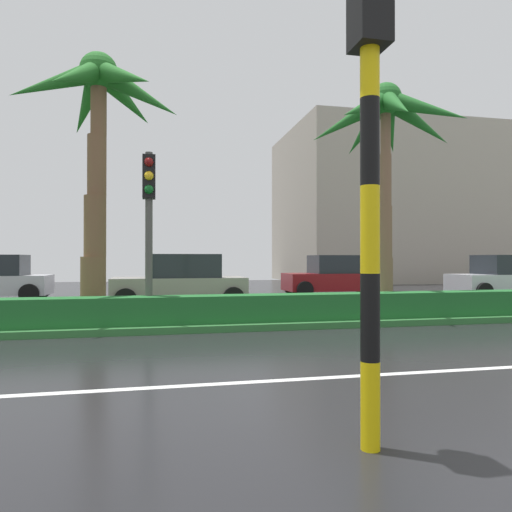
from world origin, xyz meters
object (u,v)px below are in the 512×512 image
palm_tree_centre (386,128)px  car_in_traffic_fourth (336,276)px  palm_tree_centre_left (100,116)px  traffic_signal_foreground (369,89)px  car_in_traffic_third (181,281)px  traffic_signal_median_right (149,205)px  car_in_traffic_fifth (506,277)px

palm_tree_centre → car_in_traffic_fourth: size_ratio=1.48×
palm_tree_centre_left → traffic_signal_foreground: 9.04m
palm_tree_centre → traffic_signal_foreground: bearing=-118.8°
traffic_signal_foreground → car_in_traffic_third: traffic_signal_foreground is taller
car_in_traffic_third → car_in_traffic_fourth: (6.71, 3.15, 0.00)m
palm_tree_centre → traffic_signal_median_right: palm_tree_centre is taller
traffic_signal_median_right → traffic_signal_foreground: 7.29m
palm_tree_centre_left → traffic_signal_median_right: palm_tree_centre_left is taller
car_in_traffic_fourth → car_in_traffic_fifth: same height
palm_tree_centre → traffic_signal_median_right: 7.07m
palm_tree_centre_left → palm_tree_centre: bearing=1.2°
traffic_signal_median_right → car_in_traffic_fourth: 11.31m
palm_tree_centre → car_in_traffic_third: palm_tree_centre is taller
palm_tree_centre_left → car_in_traffic_fifth: (15.00, 4.26, -4.20)m
car_in_traffic_third → palm_tree_centre: bearing=147.2°
traffic_signal_median_right → traffic_signal_foreground: bearing=-75.4°
car_in_traffic_fourth → car_in_traffic_fifth: bearing=157.2°
traffic_signal_foreground → palm_tree_centre: bearing=-118.8°
palm_tree_centre → traffic_signal_foreground: (-4.63, -8.43, -2.26)m
palm_tree_centre → traffic_signal_foreground: 9.88m
car_in_traffic_third → car_in_traffic_fifth: 12.86m
palm_tree_centre → car_in_traffic_third: (-5.50, 3.54, -4.41)m
car_in_traffic_third → traffic_signal_median_right: bearing=78.8°
traffic_signal_median_right → car_in_traffic_third: 5.38m
palm_tree_centre_left → car_in_traffic_fifth: palm_tree_centre_left is taller
palm_tree_centre_left → car_in_traffic_third: 5.99m
traffic_signal_median_right → car_in_traffic_fifth: 15.00m
palm_tree_centre_left → car_in_traffic_fourth: palm_tree_centre_left is taller
palm_tree_centre_left → car_in_traffic_fourth: (8.86, 6.84, -4.20)m
traffic_signal_foreground → car_in_traffic_third: bearing=-85.9°
car_in_traffic_third → car_in_traffic_fifth: bearing=-177.5°
palm_tree_centre_left → car_in_traffic_fourth: 11.96m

